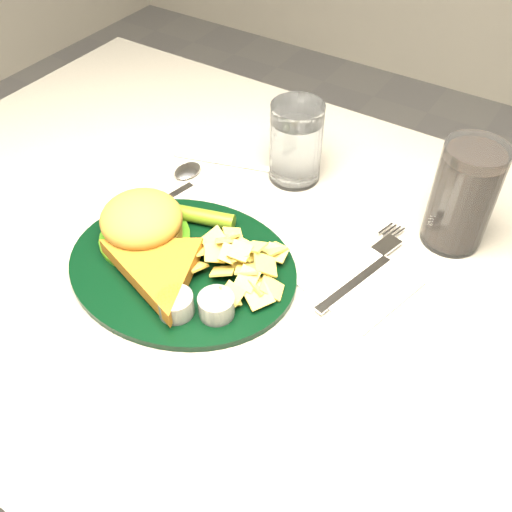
{
  "coord_description": "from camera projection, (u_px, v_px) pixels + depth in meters",
  "views": [
    {
      "loc": [
        0.3,
        -0.45,
        1.28
      ],
      "look_at": [
        0.04,
        -0.04,
        0.8
      ],
      "focal_mm": 40.0,
      "sensor_mm": 36.0,
      "label": 1
    }
  ],
  "objects": [
    {
      "name": "dinner_plate",
      "position": [
        180.0,
        250.0,
        0.71
      ],
      "size": [
        0.33,
        0.29,
        0.07
      ],
      "primitive_type": null,
      "rotation": [
        0.0,
        0.0,
        0.12
      ],
      "color": "black",
      "rests_on": "table"
    },
    {
      "name": "water_glass",
      "position": [
        296.0,
        143.0,
        0.83
      ],
      "size": [
        0.1,
        0.1,
        0.12
      ],
      "primitive_type": "cylinder",
      "rotation": [
        0.0,
        0.0,
        0.35
      ],
      "color": "white",
      "rests_on": "table"
    },
    {
      "name": "ground",
      "position": [
        252.0,
        489.0,
        1.29
      ],
      "size": [
        4.0,
        4.0,
        0.0
      ],
      "primitive_type": "plane",
      "color": "gray",
      "rests_on": "ground"
    },
    {
      "name": "spoon",
      "position": [
        160.0,
        202.0,
        0.82
      ],
      "size": [
        0.08,
        0.17,
        0.01
      ],
      "primitive_type": null,
      "rotation": [
        0.0,
        0.0,
        -0.2
      ],
      "color": "white",
      "rests_on": "table"
    },
    {
      "name": "fork_napkin",
      "position": [
        357.0,
        279.0,
        0.72
      ],
      "size": [
        0.17,
        0.2,
        0.01
      ],
      "primitive_type": null,
      "rotation": [
        0.0,
        0.0,
        -0.26
      ],
      "color": "white",
      "rests_on": "table"
    },
    {
      "name": "table",
      "position": [
        251.0,
        402.0,
        1.02
      ],
      "size": [
        1.2,
        0.8,
        0.75
      ],
      "primitive_type": null,
      "color": "gray",
      "rests_on": "ground"
    },
    {
      "name": "wrapped_straw",
      "position": [
        243.0,
        165.0,
        0.89
      ],
      "size": [
        0.24,
        0.14,
        0.01
      ],
      "primitive_type": null,
      "rotation": [
        0.0,
        0.0,
        0.3
      ],
      "color": "white",
      "rests_on": "table"
    },
    {
      "name": "cola_glass",
      "position": [
        463.0,
        196.0,
        0.73
      ],
      "size": [
        0.1,
        0.1,
        0.15
      ],
      "primitive_type": "cylinder",
      "rotation": [
        0.0,
        0.0,
        -0.24
      ],
      "color": "black",
      "rests_on": "table"
    }
  ]
}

